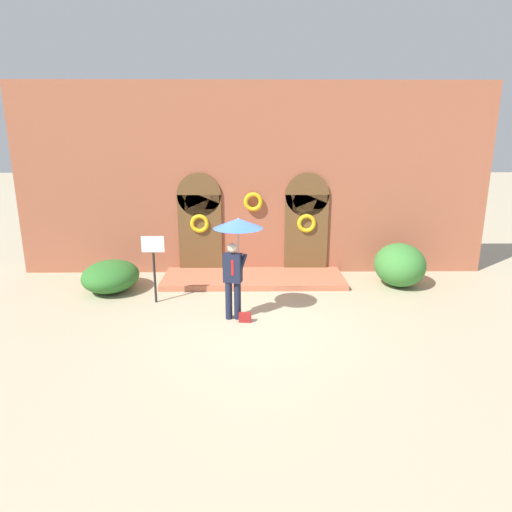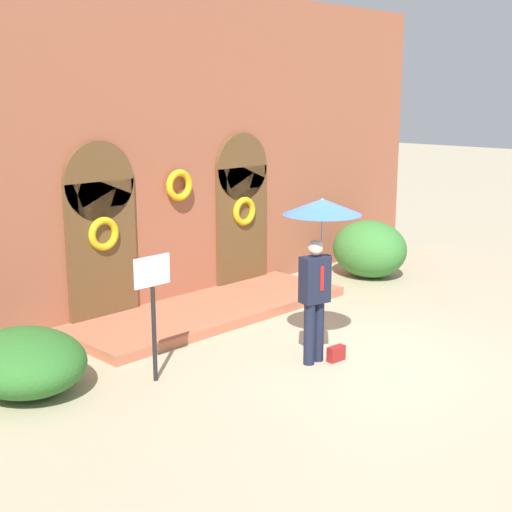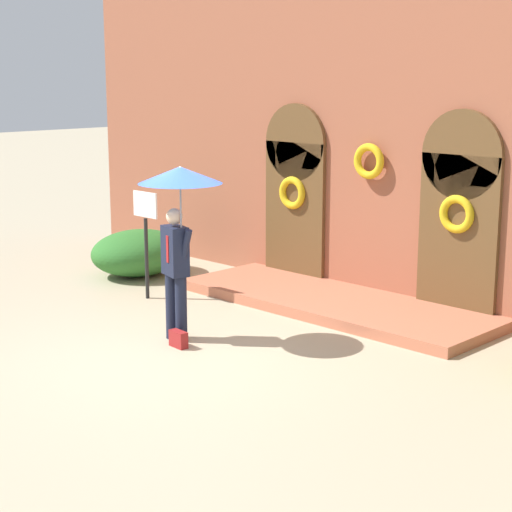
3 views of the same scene
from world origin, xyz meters
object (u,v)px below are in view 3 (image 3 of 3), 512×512
Objects in this scene: handbag at (178,339)px; sign_post at (146,227)px; shrub_left at (139,253)px; person_with_umbrella at (179,201)px.

sign_post is (-2.28, 1.28, 1.05)m from handbag.
shrub_left is (-3.68, 2.20, 0.30)m from handbag.
person_with_umbrella is 1.82m from handbag.
sign_post is 1.83m from shrub_left.
shrub_left is at bearing 150.32° from person_with_umbrella.
sign_post is at bearing -33.19° from shrub_left.
person_with_umbrella reaches higher than handbag.
sign_post is at bearing 155.55° from handbag.
person_with_umbrella is at bearing -29.68° from shrub_left.
shrub_left reaches higher than handbag.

